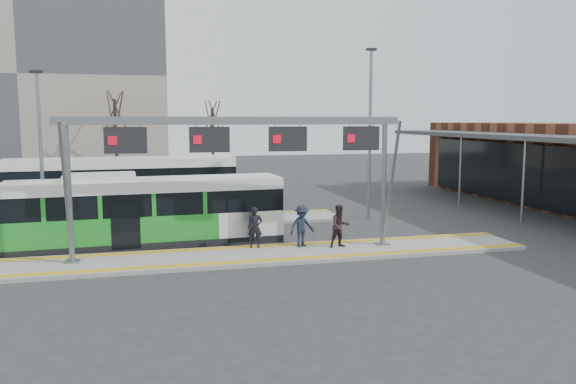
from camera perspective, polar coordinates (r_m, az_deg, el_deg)
name	(u,v)px	position (r m, az deg, el deg)	size (l,w,h in m)	color
ground	(252,257)	(21.65, -3.70, -6.65)	(120.00, 120.00, 0.00)	#2D2D30
platform_main	(252,256)	(21.63, -3.70, -6.46)	(22.00, 3.00, 0.15)	gray
platform_second	(145,223)	(29.14, -14.31, -3.06)	(20.00, 3.00, 0.15)	gray
tactile_main	(252,253)	(21.61, -3.70, -6.24)	(22.00, 2.65, 0.02)	gold
tactile_second	(145,217)	(30.26, -14.31, -2.52)	(20.00, 0.35, 0.02)	gold
gantry	(241,145)	(21.22, -4.85, 4.80)	(13.00, 1.68, 5.20)	slate
apartment_block	(31,76)	(57.74, -24.62, 10.67)	(24.50, 12.50, 18.40)	#A49688
hero_bus	(147,212)	(24.19, -14.11, -1.98)	(11.25, 2.94, 3.06)	black
bg_bus_green	(123,186)	(32.82, -16.46, 0.60)	(12.56, 3.18, 3.11)	black
passenger_a	(255,227)	(22.45, -3.36, -3.61)	(0.60, 0.39, 1.63)	black
passenger_b	(340,226)	(22.58, 5.31, -3.47)	(0.83, 0.65, 1.71)	#2C1D21
passenger_c	(302,226)	(22.57, 1.41, -3.48)	(1.09, 0.63, 1.69)	#19202D
tree_left	(115,111)	(48.34, -17.16, 7.86)	(1.40, 1.40, 7.79)	#382B21
tree_mid	(212,117)	(53.13, -7.69, 7.54)	(1.40, 1.40, 7.18)	#382B21
lamp_west	(41,151)	(26.27, -23.81, 3.79)	(0.50, 0.25, 7.29)	slate
lamp_east	(370,130)	(29.66, 8.32, 6.21)	(0.50, 0.25, 8.86)	slate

